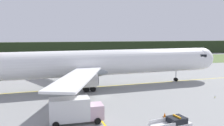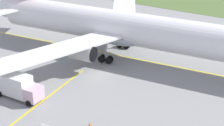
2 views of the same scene
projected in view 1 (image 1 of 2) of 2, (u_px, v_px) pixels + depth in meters
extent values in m
plane|color=gray|center=(101.00, 97.00, 44.57)|extent=(320.00, 320.00, 0.00)
cube|color=#506734|center=(78.00, 61.00, 100.72)|extent=(320.00, 33.69, 0.04)
cube|color=#24311B|center=(74.00, 49.00, 128.28)|extent=(288.00, 5.45, 7.41)
cube|color=yellow|center=(101.00, 87.00, 53.52)|extent=(82.56, 8.47, 0.01)
cylinder|color=white|center=(101.00, 63.00, 52.82)|extent=(52.15, 10.80, 5.72)
ellipsoid|color=white|center=(201.00, 59.00, 61.12)|extent=(6.83, 6.31, 5.72)
ellipsoid|color=#A2ABB4|center=(90.00, 70.00, 52.22)|extent=(11.00, 7.01, 3.15)
cube|color=black|center=(197.00, 55.00, 60.58)|extent=(2.33, 5.59, 0.70)
cube|color=white|center=(63.00, 61.00, 61.92)|extent=(14.74, 21.16, 0.35)
cylinder|color=#A7A7A7|center=(72.00, 67.00, 59.56)|extent=(4.47, 3.17, 2.77)
cylinder|color=black|center=(80.00, 67.00, 60.23)|extent=(0.37, 2.55, 2.55)
cube|color=white|center=(78.00, 77.00, 39.39)|extent=(11.22, 22.01, 0.35)
cylinder|color=#A7A7A7|center=(86.00, 80.00, 43.28)|extent=(4.47, 3.17, 2.77)
cylinder|color=black|center=(97.00, 80.00, 43.95)|extent=(0.37, 2.55, 2.55)
cylinder|color=gray|center=(176.00, 74.00, 59.34)|extent=(0.20, 0.20, 2.67)
cylinder|color=black|center=(175.00, 79.00, 59.75)|extent=(0.92, 0.31, 0.90)
cylinder|color=black|center=(176.00, 80.00, 59.26)|extent=(0.92, 0.31, 0.90)
cylinder|color=gray|center=(83.00, 76.00, 55.68)|extent=(0.28, 0.28, 2.67)
cylinder|color=black|center=(86.00, 82.00, 55.73)|extent=(1.22, 0.42, 1.20)
cylinder|color=black|center=(85.00, 81.00, 56.39)|extent=(1.22, 0.42, 1.20)
cylinder|color=black|center=(80.00, 82.00, 55.30)|extent=(1.22, 0.42, 1.20)
cylinder|color=black|center=(79.00, 82.00, 55.96)|extent=(1.22, 0.42, 1.20)
cylinder|color=gray|center=(89.00, 83.00, 48.66)|extent=(0.28, 0.28, 2.67)
cylinder|color=black|center=(92.00, 88.00, 49.38)|extent=(1.22, 0.42, 1.20)
cylinder|color=black|center=(93.00, 89.00, 48.72)|extent=(1.22, 0.42, 1.20)
cylinder|color=black|center=(86.00, 89.00, 48.95)|extent=(1.22, 0.42, 1.20)
cylinder|color=black|center=(86.00, 89.00, 48.29)|extent=(1.22, 0.42, 1.20)
cube|color=silver|center=(170.00, 126.00, 28.88)|extent=(5.50, 2.94, 0.70)
cube|color=black|center=(177.00, 120.00, 29.17)|extent=(2.40, 2.18, 0.70)
cube|color=silver|center=(158.00, 121.00, 29.16)|extent=(2.48, 0.58, 0.45)
cube|color=silver|center=(167.00, 126.00, 27.47)|extent=(2.48, 0.58, 0.45)
cube|color=orange|center=(177.00, 116.00, 29.11)|extent=(0.46, 1.39, 0.16)
cylinder|color=black|center=(177.00, 124.00, 30.54)|extent=(0.79, 0.38, 0.76)
cube|color=#C8A7B8|center=(96.00, 111.00, 32.36)|extent=(2.00, 2.48, 2.00)
cube|color=silver|center=(69.00, 109.00, 31.39)|extent=(5.41, 2.62, 3.07)
cylinder|color=#99999E|center=(78.00, 120.00, 31.86)|extent=(0.77, 0.13, 1.04)
cylinder|color=#99999E|center=(62.00, 122.00, 31.33)|extent=(0.77, 0.13, 1.04)
cylinder|color=black|center=(94.00, 115.00, 33.64)|extent=(0.91, 0.30, 0.90)
cylinder|color=black|center=(98.00, 121.00, 31.34)|extent=(0.91, 0.30, 0.90)
cylinder|color=black|center=(55.00, 119.00, 32.27)|extent=(0.91, 0.30, 0.90)
cylinder|color=black|center=(56.00, 125.00, 29.96)|extent=(0.91, 0.30, 0.90)
cube|color=black|center=(165.00, 117.00, 34.03)|extent=(0.55, 0.55, 0.03)
cone|color=orange|center=(165.00, 115.00, 33.98)|extent=(0.42, 0.42, 0.66)
cylinder|color=yellow|center=(215.00, 97.00, 44.13)|extent=(0.10, 0.10, 0.34)
sphere|color=blue|center=(215.00, 96.00, 44.10)|extent=(0.12, 0.12, 0.12)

